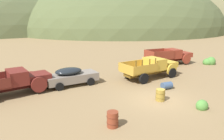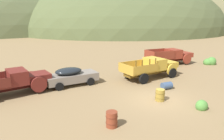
{
  "view_description": "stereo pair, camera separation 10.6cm",
  "coord_description": "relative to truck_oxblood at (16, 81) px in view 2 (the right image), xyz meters",
  "views": [
    {
      "loc": [
        -8.65,
        -11.91,
        5.83
      ],
      "look_at": [
        -1.3,
        5.42,
        1.05
      ],
      "focal_mm": 34.3,
      "sensor_mm": 36.0,
      "label": 1
    },
    {
      "loc": [
        -8.55,
        -11.95,
        5.83
      ],
      "look_at": [
        -1.3,
        5.42,
        1.05
      ],
      "focal_mm": 34.3,
      "sensor_mm": 36.0,
      "label": 2
    }
  ],
  "objects": [
    {
      "name": "truck_faded_yellow",
      "position": [
        12.26,
        -0.13,
        -0.01
      ],
      "size": [
        6.14,
        3.27,
        2.16
      ],
      "rotation": [
        0.0,
        0.0,
        0.17
      ],
      "color": "brown",
      "rests_on": "ground"
    },
    {
      "name": "truck_rust_red",
      "position": [
        17.5,
        3.84,
        0.01
      ],
      "size": [
        6.02,
        2.44,
        1.91
      ],
      "rotation": [
        0.0,
        0.0,
        0.02
      ],
      "color": "#42140D",
      "rests_on": "ground"
    },
    {
      "name": "ground_plane",
      "position": [
        9.33,
        -5.2,
        -1.01
      ],
      "size": [
        300.0,
        300.0,
        0.0
      ],
      "primitive_type": "plane",
      "color": "olive"
    },
    {
      "name": "bush_near_barrel",
      "position": [
        21.9,
        1.99,
        -0.73
      ],
      "size": [
        1.54,
        1.23,
        1.2
      ],
      "color": "#4C8438",
      "rests_on": "ground"
    },
    {
      "name": "truck_oxblood",
      "position": [
        0.0,
        0.0,
        0.0
      ],
      "size": [
        6.11,
        3.4,
        2.16
      ],
      "rotation": [
        0.0,
        0.0,
        0.22
      ],
      "color": "black",
      "rests_on": "ground"
    },
    {
      "name": "bush_lone_scrub",
      "position": [
        11.0,
        -7.62,
        -0.81
      ],
      "size": [
        0.8,
        0.72,
        0.8
      ],
      "color": "#4C8438",
      "rests_on": "ground"
    },
    {
      "name": "oil_drum_by_truck",
      "position": [
        4.8,
        -7.47,
        -0.57
      ],
      "size": [
        0.66,
        0.66,
        0.88
      ],
      "color": "brown",
      "rests_on": "ground"
    },
    {
      "name": "oil_drum_spare",
      "position": [
        11.3,
        -3.54,
        -0.72
      ],
      "size": [
        0.86,
        0.6,
        0.59
      ],
      "color": "#384C6B",
      "rests_on": "ground"
    },
    {
      "name": "bush_front_left",
      "position": [
        12.18,
        2.89,
        -0.82
      ],
      "size": [
        0.91,
        0.82,
        0.78
      ],
      "color": "#3D702D",
      "rests_on": "ground"
    },
    {
      "name": "hill_distant",
      "position": [
        38.56,
        67.66,
        -1.01
      ],
      "size": [
        84.22,
        85.0,
        41.62
      ],
      "primitive_type": "ellipsoid",
      "color": "#4C5633",
      "rests_on": "ground"
    },
    {
      "name": "hill_far_left",
      "position": [
        92.37,
        63.24,
        -1.01
      ],
      "size": [
        79.86,
        79.96,
        45.81
      ],
      "primitive_type": "ellipsoid",
      "color": "brown",
      "rests_on": "ground"
    },
    {
      "name": "car_primer_gray",
      "position": [
        4.53,
        0.52,
        -0.2
      ],
      "size": [
        4.82,
        2.35,
        1.57
      ],
      "rotation": [
        0.0,
        0.0,
        0.12
      ],
      "color": "slate",
      "rests_on": "ground"
    },
    {
      "name": "oil_drum_foreground",
      "position": [
        9.36,
        -5.39,
        -0.6
      ],
      "size": [
        0.68,
        0.68,
        0.84
      ],
      "color": "olive",
      "rests_on": "ground"
    }
  ]
}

